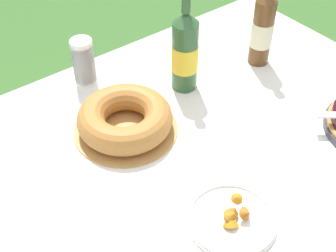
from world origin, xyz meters
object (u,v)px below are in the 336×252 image
bundt_cake (125,119)px  cup_stack (84,62)px  cider_bottle_amber (263,28)px  cider_bottle_green (185,52)px  snack_plate_left (232,219)px

bundt_cake → cup_stack: bearing=84.5°
bundt_cake → cup_stack: (0.03, 0.28, 0.04)m
cup_stack → cider_bottle_amber: bearing=-25.8°
bundt_cake → cider_bottle_amber: cider_bottle_amber is taller
cider_bottle_green → snack_plate_left: (-0.25, -0.49, -0.12)m
bundt_cake → snack_plate_left: (0.02, -0.43, -0.03)m
bundt_cake → cider_bottle_green: (0.27, 0.06, 0.09)m
snack_plate_left → cider_bottle_green: bearing=63.3°
cider_bottle_green → cup_stack: bearing=138.9°
cup_stack → snack_plate_left: 0.71m
bundt_cake → cider_bottle_green: 0.29m
bundt_cake → cider_bottle_green: cider_bottle_green is taller
snack_plate_left → bundt_cake: bearing=93.1°
cider_bottle_amber → snack_plate_left: 0.72m
cider_bottle_amber → snack_plate_left: size_ratio=1.58×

